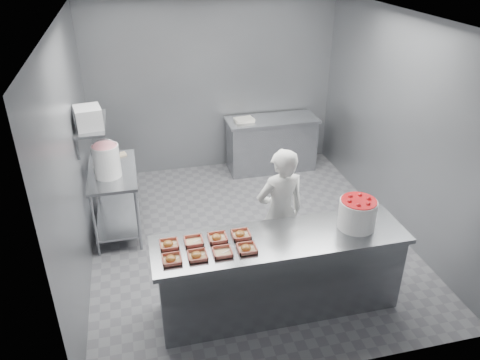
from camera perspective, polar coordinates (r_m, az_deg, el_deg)
The scene contains 24 objects.
floor at distance 6.31m, azimuth 0.87°, elevation -6.89°, with size 4.50×4.50×0.00m, color #4C4C51.
ceiling at distance 5.24m, azimuth 1.11°, elevation 19.12°, with size 4.50×4.50×0.00m, color white.
wall_back at distance 7.70m, azimuth -3.28°, elevation 11.29°, with size 4.00×0.04×2.80m, color slate.
wall_left at distance 5.52m, azimuth -19.61°, elevation 2.69°, with size 0.04×4.50×2.80m, color slate.
wall_right at distance 6.39m, azimuth 18.73°, elevation 6.28°, with size 0.04×4.50×2.80m, color slate.
service_counter at distance 5.00m, azimuth 4.81°, elevation -11.22°, with size 2.60×0.70×0.90m.
prep_table at distance 6.37m, azimuth -15.00°, elevation -1.27°, with size 0.60×1.20×0.90m.
back_counter at distance 7.91m, azimuth 3.82°, elevation 4.42°, with size 1.50×0.60×0.90m.
wall_shelf at distance 5.99m, azimuth -17.74°, elevation 6.57°, with size 0.35×0.90×0.03m, color slate.
tray_0 at distance 4.44m, azimuth -8.34°, elevation -9.52°, with size 0.19×0.18×0.06m.
tray_1 at distance 4.46m, azimuth -5.24°, elevation -9.14°, with size 0.19×0.18×0.06m.
tray_2 at distance 4.49m, azimuth -2.15°, elevation -8.76°, with size 0.19×0.18×0.04m.
tray_3 at distance 4.53m, azimuth 0.82°, elevation -8.32°, with size 0.19×0.18×0.06m.
tray_4 at distance 4.64m, azimuth -8.66°, elevation -7.75°, with size 0.19×0.18×0.06m.
tray_5 at distance 4.66m, azimuth -5.67°, elevation -7.42°, with size 0.19×0.18×0.04m.
tray_6 at distance 4.68m, azimuth -2.78°, elevation -7.02°, with size 0.19×0.18×0.06m.
tray_7 at distance 4.72m, azimuth 0.09°, elevation -6.64°, with size 0.19×0.18×0.06m.
worker at distance 5.31m, azimuth 4.90°, elevation -4.07°, with size 0.58×0.38×1.59m, color silver.
strawberry_tub at distance 4.94m, azimuth 14.11°, elevation -3.90°, with size 0.38×0.38×0.32m.
glaze_bucket at distance 6.00m, azimuth -15.96°, elevation 2.33°, with size 0.35×0.33×0.50m.
bucket_lid at distance 6.32m, azimuth -15.96°, elevation 1.61°, with size 0.33×0.33×0.03m, color white.
rag at distance 6.62m, azimuth -14.33°, elevation 3.05°, with size 0.14×0.12×0.02m, color #CCB28C.
appliance at distance 5.78m, azimuth -18.01°, elevation 7.25°, with size 0.29×0.33×0.25m, color gray.
paper_stack at distance 7.61m, azimuth 0.51°, elevation 7.35°, with size 0.30×0.22×0.05m, color silver.
Camera 1 is at (-1.30, -5.01, 3.61)m, focal length 35.00 mm.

